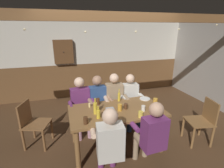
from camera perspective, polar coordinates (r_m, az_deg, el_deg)
ground_plane at (r=3.46m, az=1.43°, el=-20.27°), size 7.67×7.67×0.00m
back_wall_upper at (r=5.47m, az=-7.88°, el=13.90°), size 6.39×0.12×1.35m
back_wall_wainscot at (r=5.69m, az=-7.35°, el=1.65°), size 6.39×0.12×1.08m
ceiling_beam at (r=3.05m, az=-0.41°, el=21.87°), size 5.75×0.14×0.16m
dining_table at (r=3.09m, az=1.52°, el=-10.59°), size 1.66×0.89×0.78m
person_0 at (r=3.58m, az=-10.44°, el=-6.58°), size 0.54×0.51×1.22m
person_1 at (r=3.62m, az=-4.54°, el=-5.97°), size 0.51×0.51×1.22m
person_2 at (r=3.71m, az=0.91°, el=-5.07°), size 0.54×0.55×1.24m
person_3 at (r=3.83m, az=6.34°, el=-4.95°), size 0.53×0.55×1.20m
person_4 at (r=2.46m, az=-0.90°, el=-18.93°), size 0.52×0.55×1.20m
person_5 at (r=2.69m, az=13.05°, el=-16.01°), size 0.50×0.53×1.20m
chair_empty_near_right at (r=3.75m, az=28.45°, el=-10.68°), size 0.52×0.52×0.88m
chair_empty_near_left at (r=3.57m, az=-25.40°, el=-11.73°), size 0.56×0.56×0.88m
table_candle at (r=3.13m, az=-7.63°, el=-7.14°), size 0.04×0.04×0.08m
condiment_caddy at (r=2.98m, az=-0.68°, el=-8.68°), size 0.14×0.10×0.05m
plate_0 at (r=3.53m, az=11.08°, el=-4.92°), size 0.21×0.21×0.01m
bottle_0 at (r=2.87m, az=-5.67°, el=-8.06°), size 0.07×0.07×0.28m
bottle_1 at (r=3.34m, az=2.40°, el=-4.30°), size 0.05×0.05×0.26m
bottle_2 at (r=2.74m, az=-4.65°, el=-10.03°), size 0.06×0.06×0.21m
pint_glass_0 at (r=3.21m, az=-4.81°, el=-5.93°), size 0.07×0.07×0.12m
pint_glass_1 at (r=3.05m, az=4.67°, el=-7.50°), size 0.07×0.07×0.10m
pint_glass_2 at (r=3.22m, az=14.41°, el=-6.06°), size 0.08×0.08×0.16m
pint_glass_3 at (r=3.02m, az=10.55°, el=-8.10°), size 0.07×0.07×0.10m
pint_glass_4 at (r=2.63m, az=-8.93°, el=-12.10°), size 0.07×0.07×0.11m
pint_glass_5 at (r=2.82m, az=9.71°, el=-10.10°), size 0.08×0.08×0.10m
pint_glass_6 at (r=2.98m, az=2.66°, el=-7.93°), size 0.08×0.08×0.12m
wall_dart_cabinet at (r=5.30m, az=-16.11°, el=10.44°), size 0.56×0.15×0.70m
string_lights at (r=2.99m, az=-0.12°, el=18.34°), size 4.51×0.04×0.16m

